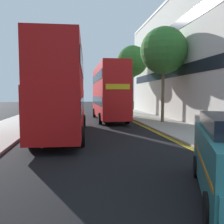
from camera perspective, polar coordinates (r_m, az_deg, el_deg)
The scene contains 9 objects.
sidewalk_right at distance 18.12m, azimuth 16.69°, elevation -4.09°, with size 4.00×80.00×0.14m, color #ADA89E.
kerb_line_outer at distance 15.49m, azimuth 12.78°, elevation -5.66°, with size 0.10×56.00×0.01m, color yellow.
kerb_line_inner at distance 15.43m, azimuth 12.23°, elevation -5.69°, with size 0.10×56.00×0.01m, color yellow.
double_decker_bus_away at distance 15.32m, azimuth -11.91°, elevation 5.60°, with size 3.12×10.89×5.64m.
double_decker_bus_oncoming at distance 24.22m, azimuth -0.86°, elevation 5.16°, with size 2.85×10.82×5.64m.
street_tree_mid at distance 22.27m, azimuth 12.51°, elevation 14.44°, with size 4.21×4.21×8.61m.
street_tree_far at distance 33.90m, azimuth 3.43°, elevation 10.70°, with size 3.72×3.72×8.25m.
street_tree_distant at distance 27.96m, azimuth 5.00°, elevation 12.25°, with size 3.57×3.57×8.23m.
townhouse_terrace_right at distance 29.16m, azimuth 22.24°, elevation 11.49°, with size 10.08×28.00×12.95m.
Camera 1 is at (-1.19, -0.20, 2.64)m, focal length 37.33 mm.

